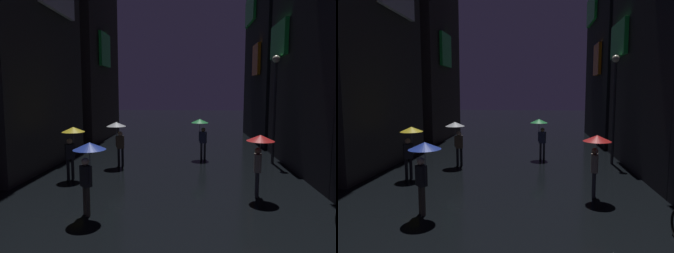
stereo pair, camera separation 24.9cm
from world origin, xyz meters
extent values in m
cube|color=#26E54C|center=(-5.35, 20.77, 6.57)|extent=(0.20, 2.19, 2.35)
cube|color=#26E54C|center=(5.35, 15.05, 6.13)|extent=(0.20, 2.54, 1.70)
cube|color=black|center=(7.50, 22.05, 7.22)|extent=(4.00, 8.10, 14.44)
cube|color=orange|center=(5.35, 20.51, 5.74)|extent=(0.20, 1.81, 2.11)
cube|color=#26E54C|center=(5.35, 23.30, 9.78)|extent=(0.20, 3.44, 2.04)
cylinder|color=#38332D|center=(-2.00, 7.18, 0.42)|extent=(0.12, 0.12, 0.85)
cylinder|color=#38332D|center=(-1.87, 7.05, 0.42)|extent=(0.12, 0.12, 0.85)
cube|color=black|center=(-1.94, 7.11, 1.15)|extent=(0.40, 0.39, 0.60)
sphere|color=beige|center=(-1.94, 7.11, 1.56)|extent=(0.22, 0.22, 0.22)
cylinder|color=black|center=(-1.77, 7.03, 1.20)|extent=(0.09, 0.09, 0.50)
cylinder|color=slate|center=(-1.77, 7.03, 1.53)|extent=(0.02, 0.02, 0.77)
cone|color=#263FB2|center=(-1.77, 7.03, 2.02)|extent=(0.90, 0.90, 0.20)
cylinder|color=black|center=(-2.28, 12.91, 0.42)|extent=(0.12, 0.12, 0.85)
cylinder|color=black|center=(-2.45, 12.85, 0.42)|extent=(0.12, 0.12, 0.85)
cube|color=brown|center=(-2.36, 12.88, 1.15)|extent=(0.39, 0.31, 0.60)
sphere|color=tan|center=(-2.36, 12.88, 1.56)|extent=(0.22, 0.22, 0.22)
cylinder|color=brown|center=(-2.52, 12.78, 1.20)|extent=(0.09, 0.09, 0.50)
cylinder|color=slate|center=(-2.52, 12.78, 1.53)|extent=(0.02, 0.02, 0.77)
cone|color=silver|center=(-2.52, 12.78, 2.02)|extent=(0.90, 0.90, 0.20)
cylinder|color=#2D2D38|center=(3.23, 9.21, 0.42)|extent=(0.12, 0.12, 0.85)
cylinder|color=#2D2D38|center=(3.20, 9.04, 0.42)|extent=(0.12, 0.12, 0.85)
cube|color=gray|center=(3.22, 9.12, 1.15)|extent=(0.27, 0.37, 0.60)
sphere|color=#9E7051|center=(3.22, 9.12, 1.56)|extent=(0.22, 0.22, 0.22)
cylinder|color=gray|center=(3.24, 8.94, 1.20)|extent=(0.09, 0.09, 0.50)
cylinder|color=slate|center=(3.24, 8.94, 1.53)|extent=(0.02, 0.02, 0.77)
cone|color=red|center=(3.24, 8.94, 2.02)|extent=(0.90, 0.90, 0.20)
cylinder|color=black|center=(-3.90, 10.43, 0.42)|extent=(0.12, 0.12, 0.85)
cylinder|color=black|center=(-3.76, 10.54, 0.42)|extent=(0.12, 0.12, 0.85)
cube|color=black|center=(-3.83, 10.49, 1.15)|extent=(0.40, 0.38, 0.60)
sphere|color=tan|center=(-3.83, 10.49, 1.56)|extent=(0.22, 0.22, 0.22)
cylinder|color=black|center=(-3.71, 10.64, 1.20)|extent=(0.09, 0.09, 0.50)
cylinder|color=slate|center=(-3.71, 10.64, 1.53)|extent=(0.02, 0.02, 0.77)
cone|color=yellow|center=(-3.71, 10.64, 2.02)|extent=(0.90, 0.90, 0.20)
cylinder|color=#2D2D38|center=(1.68, 14.76, 0.42)|extent=(0.12, 0.12, 0.85)
cylinder|color=#2D2D38|center=(1.51, 14.80, 0.42)|extent=(0.12, 0.12, 0.85)
cube|color=#333859|center=(1.59, 14.78, 1.15)|extent=(0.38, 0.30, 0.60)
sphere|color=#9E7051|center=(1.59, 14.78, 1.56)|extent=(0.22, 0.22, 0.22)
cylinder|color=#333859|center=(1.41, 14.77, 1.20)|extent=(0.09, 0.09, 0.50)
cylinder|color=slate|center=(1.41, 14.77, 1.53)|extent=(0.02, 0.02, 0.77)
cone|color=green|center=(1.41, 14.77, 2.02)|extent=(0.90, 0.90, 0.20)
cylinder|color=#2D2D33|center=(5.00, 14.11, 2.45)|extent=(0.14, 0.14, 4.91)
sphere|color=#F9EFCC|center=(5.00, 14.11, 5.09)|extent=(0.36, 0.36, 0.36)
camera|label=1|loc=(1.06, -0.86, 3.46)|focal=32.00mm
camera|label=2|loc=(1.30, -0.84, 3.46)|focal=32.00mm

